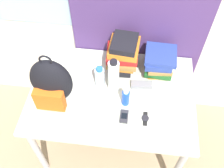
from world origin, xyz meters
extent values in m
cube|color=beige|center=(0.00, 0.40, 0.70)|extent=(1.16, 0.80, 0.03)
cylinder|color=#B2B2B7|center=(-0.52, 0.06, 0.34)|extent=(0.05, 0.05, 0.68)
cylinder|color=#B2B2B7|center=(0.52, 0.06, 0.34)|extent=(0.05, 0.05, 0.68)
cylinder|color=#B2B2B7|center=(-0.52, 0.75, 0.34)|extent=(0.05, 0.05, 0.68)
cylinder|color=#B2B2B7|center=(0.52, 0.75, 0.34)|extent=(0.05, 0.05, 0.68)
ellipsoid|color=black|center=(-0.38, 0.31, 0.90)|extent=(0.27, 0.16, 0.37)
cube|color=#E05B19|center=(-0.38, 0.21, 0.82)|extent=(0.19, 0.06, 0.16)
torus|color=black|center=(-0.38, 0.31, 1.09)|extent=(0.08, 0.01, 0.08)
cube|color=black|center=(0.04, 0.64, 0.74)|extent=(0.16, 0.21, 0.06)
cube|color=orange|center=(0.05, 0.65, 0.79)|extent=(0.19, 0.21, 0.03)
cube|color=olive|center=(0.04, 0.65, 0.82)|extent=(0.22, 0.25, 0.03)
cube|color=red|center=(0.04, 0.65, 0.86)|extent=(0.23, 0.21, 0.05)
cube|color=orange|center=(0.05, 0.66, 0.91)|extent=(0.22, 0.23, 0.05)
cube|color=black|center=(0.06, 0.65, 0.96)|extent=(0.19, 0.22, 0.05)
cube|color=orange|center=(0.32, 0.66, 0.73)|extent=(0.18, 0.22, 0.03)
cube|color=#1E5623|center=(0.32, 0.65, 0.76)|extent=(0.20, 0.24, 0.04)
cube|color=olive|center=(0.32, 0.65, 0.79)|extent=(0.19, 0.24, 0.02)
cube|color=navy|center=(0.30, 0.65, 0.83)|extent=(0.19, 0.22, 0.05)
cube|color=navy|center=(0.32, 0.65, 0.87)|extent=(0.23, 0.22, 0.03)
cylinder|color=silver|center=(-0.09, 0.45, 0.80)|extent=(0.07, 0.07, 0.17)
cylinder|color=#286BB7|center=(-0.09, 0.45, 0.89)|extent=(0.04, 0.04, 0.02)
cylinder|color=white|center=(0.01, 0.43, 0.85)|extent=(0.07, 0.07, 0.28)
cylinder|color=black|center=(0.01, 0.43, 1.00)|extent=(0.05, 0.05, 0.02)
cylinder|color=blue|center=(0.10, 0.32, 0.78)|extent=(0.05, 0.05, 0.13)
cylinder|color=white|center=(0.10, 0.32, 0.85)|extent=(0.03, 0.03, 0.02)
cube|color=#2D2D33|center=(0.10, 0.21, 0.72)|extent=(0.05, 0.10, 0.02)
cube|color=black|center=(0.10, 0.21, 0.73)|extent=(0.04, 0.04, 0.00)
cube|color=gray|center=(0.20, 0.48, 0.73)|extent=(0.15, 0.07, 0.04)
cube|color=black|center=(0.24, 0.22, 0.71)|extent=(0.03, 0.10, 0.00)
cylinder|color=#232328|center=(0.24, 0.22, 0.72)|extent=(0.05, 0.05, 0.01)
camera|label=1|loc=(0.13, -0.65, 2.22)|focal=42.00mm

